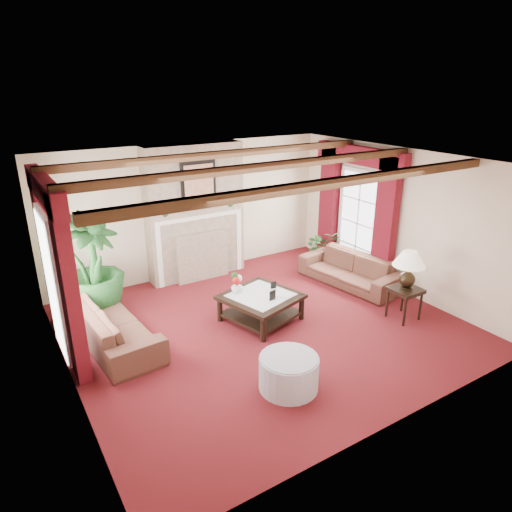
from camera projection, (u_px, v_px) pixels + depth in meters
floor at (264, 326)px, 7.57m from camera, size 6.00×6.00×0.00m
ceiling at (265, 162)px, 6.60m from camera, size 6.00×6.00×0.00m
back_wall at (191, 210)px, 9.26m from camera, size 6.00×0.02×2.70m
left_wall at (60, 294)px, 5.60m from camera, size 0.02×5.50×2.70m
right_wall at (398, 221)px, 8.56m from camera, size 0.02×5.50×2.70m
ceiling_beams at (265, 167)px, 6.62m from camera, size 6.00×3.00×0.12m
fireplace at (192, 144)px, 8.62m from camera, size 2.00×0.52×2.70m
french_door_left at (39, 214)px, 6.13m from camera, size 0.10×1.10×2.16m
french_door_right at (363, 171)px, 9.06m from camera, size 0.10×1.10×2.16m
curtains_left at (43, 182)px, 6.04m from camera, size 0.20×2.40×2.55m
curtains_right at (360, 150)px, 8.86m from camera, size 0.20×2.40×2.55m
sofa_left at (112, 318)px, 6.94m from camera, size 2.25×0.97×0.84m
sofa_right at (350, 265)px, 9.02m from camera, size 2.24×1.23×0.80m
potted_palm at (96, 288)px, 7.79m from camera, size 2.76×2.77×1.01m
small_plant at (321, 251)px, 10.03m from camera, size 1.15×1.19×0.62m
coffee_table at (261, 308)px, 7.69m from camera, size 1.38×1.38×0.46m
side_table at (404, 303)px, 7.73m from camera, size 0.58×0.58×0.56m
ottoman at (289, 373)px, 5.96m from camera, size 0.78×0.78×0.46m
table_lamp at (408, 270)px, 7.51m from camera, size 0.53×0.53×0.68m
flower_vase at (237, 287)px, 7.69m from camera, size 0.30×0.30×0.20m
book at (280, 290)px, 7.46m from camera, size 0.25×0.22×0.31m
photo_frame_a at (273, 296)px, 7.41m from camera, size 0.13×0.05×0.17m
photo_frame_b at (273, 285)px, 7.82m from camera, size 0.10×0.03×0.13m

